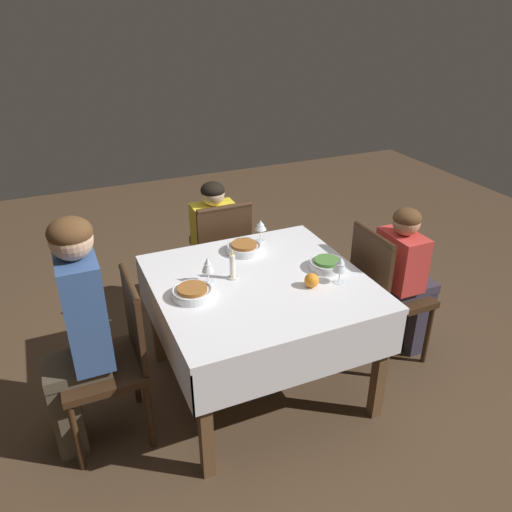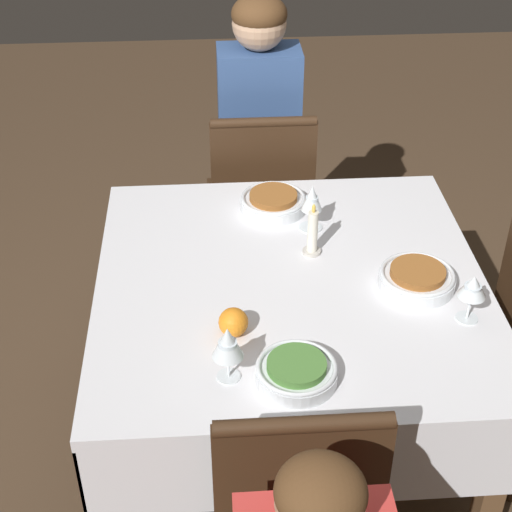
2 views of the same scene
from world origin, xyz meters
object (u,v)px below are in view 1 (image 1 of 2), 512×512
Objects in this scene: bowl_east at (327,264)px; bowl_north at (244,248)px; chair_east at (383,289)px; candle_centerpiece at (232,268)px; wine_glass_east at (340,265)px; person_child_yellow at (212,239)px; bowl_west at (192,292)px; person_adult_denim at (77,327)px; wine_glass_north at (260,226)px; dining_table at (260,295)px; person_child_red at (407,276)px; orange_fruit at (312,280)px; chair_north at (220,254)px; chair_west at (114,354)px; wine_glass_west at (208,265)px.

bowl_north is at bearing 132.75° from bowl_east.
chair_east is 5.40× the size of candle_centerpiece.
chair_east is 5.91× the size of wine_glass_east.
person_child_yellow is 1.09m from bowl_west.
person_adult_denim reaches higher than wine_glass_north.
person_child_red is at bearing -3.04° from dining_table.
bowl_east is 2.59× the size of orange_fruit.
dining_table is 0.40m from bowl_west.
person_adult_denim is at bearing -159.71° from bowl_north.
person_child_red is (1.92, -0.03, -0.15)m from person_adult_denim.
wine_glass_east is at bearing -96.84° from bowl_east.
candle_centerpiece is at bearing 82.33° from chair_east.
person_adult_denim is (-1.01, -0.82, 0.21)m from chair_north.
chair_west and chair_north have the same top height.
wine_glass_east reaches higher than orange_fruit.
chair_west is 0.72× the size of person_adult_denim.
person_child_red is 1.02m from bowl_north.
person_child_yellow is 1.24m from wine_glass_east.
person_child_yellow is (-0.92, 1.02, -0.01)m from person_child_red.
wine_glass_west is 0.14m from candle_centerpiece.
wine_glass_north is at bearing 50.50° from chair_east.
bowl_east is 0.52m from wine_glass_north.
wine_glass_north is (-0.18, 0.64, -0.00)m from wine_glass_east.
bowl_east is (0.35, -0.83, 0.25)m from chair_north.
bowl_north is at bearing 89.84° from person_child_yellow.
chair_west is at bearing -156.57° from bowl_north.
chair_west reaches higher than bowl_east.
bowl_north reaches higher than dining_table.
candle_centerpiece is (-0.53, 0.10, 0.04)m from bowl_east.
dining_table is 0.89× the size of person_adult_denim.
bowl_east is (0.78, -0.01, 0.00)m from bowl_west.
orange_fruit reaches higher than bowl_north.
dining_table is 7.29× the size of wine_glass_east.
chair_north is 5.40× the size of candle_centerpiece.
wine_glass_west is at bearing -142.47° from wine_glass_north.
bowl_west is at bearing -140.06° from bowl_north.
wine_glass_east is at bearing 103.41° from person_child_red.
chair_north is at bearing 66.07° from wine_glass_west.
dining_table is at bearing 2.65° from bowl_west.
wine_glass_west is 0.55m from orange_fruit.
person_child_yellow is at bearing 66.06° from bowl_west.
dining_table is at bearing 86.96° from person_child_red.
person_child_red is 13.21× the size of orange_fruit.
chair_east is 4.55× the size of bowl_east.
bowl_west and bowl_east have the same top height.
bowl_west is at bearing -177.35° from dining_table.
candle_centerpiece reaches higher than wine_glass_east.
bowl_west is (-0.38, -0.02, 0.12)m from dining_table.
chair_west is 0.49m from bowl_west.
chair_north is 5.91× the size of wine_glass_east.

